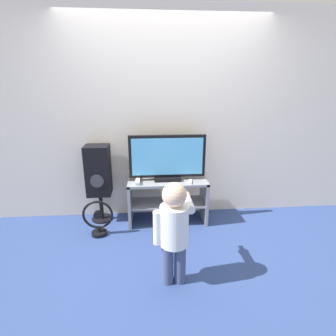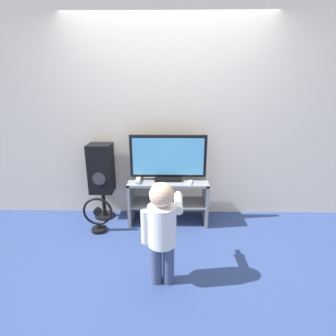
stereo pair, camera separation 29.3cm
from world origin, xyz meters
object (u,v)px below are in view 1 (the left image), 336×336
at_px(child, 174,226).
at_px(remote_primary, 190,182).
at_px(television, 167,158).
at_px(floor_fan, 98,219).
at_px(speaker_tower, 98,172).
at_px(game_console, 138,182).

bearing_deg(child, remote_primary, 73.48).
xyz_separation_m(television, floor_fan, (-0.83, -0.30, -0.64)).
distance_m(television, speaker_tower, 0.88).
xyz_separation_m(game_console, child, (0.34, -1.03, -0.02)).
bearing_deg(remote_primary, speaker_tower, 169.56).
height_order(remote_primary, speaker_tower, speaker_tower).
relative_size(game_console, remote_primary, 1.26).
xyz_separation_m(child, speaker_tower, (-0.83, 1.21, 0.09)).
xyz_separation_m(game_console, speaker_tower, (-0.49, 0.18, 0.07)).
height_order(remote_primary, floor_fan, remote_primary).
xyz_separation_m(game_console, remote_primary, (0.64, -0.03, -0.01)).
height_order(television, floor_fan, television).
bearing_deg(child, game_console, 108.07).
distance_m(television, game_console, 0.46).
relative_size(speaker_tower, floor_fan, 2.27).
bearing_deg(remote_primary, child, -106.52).
height_order(speaker_tower, floor_fan, speaker_tower).
distance_m(child, speaker_tower, 1.47).
bearing_deg(floor_fan, child, -46.19).
distance_m(game_console, speaker_tower, 0.53).
relative_size(television, remote_primary, 6.98).
height_order(child, floor_fan, child).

